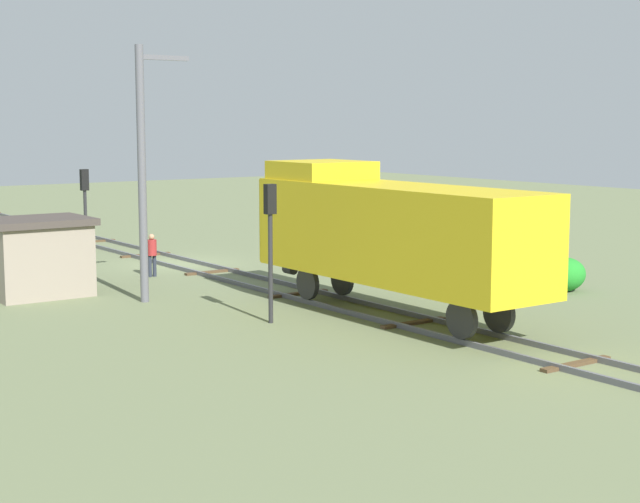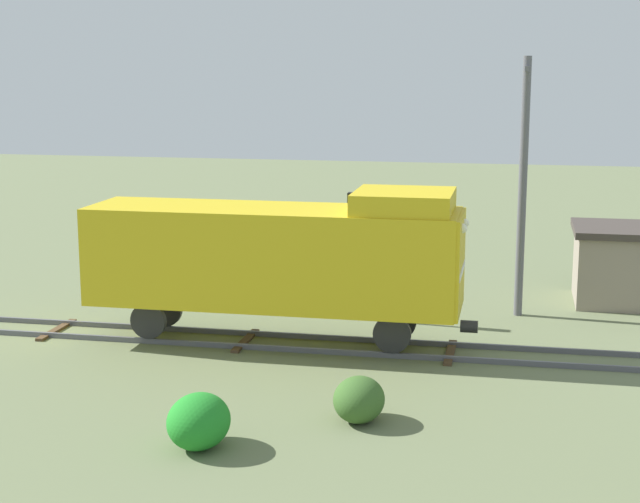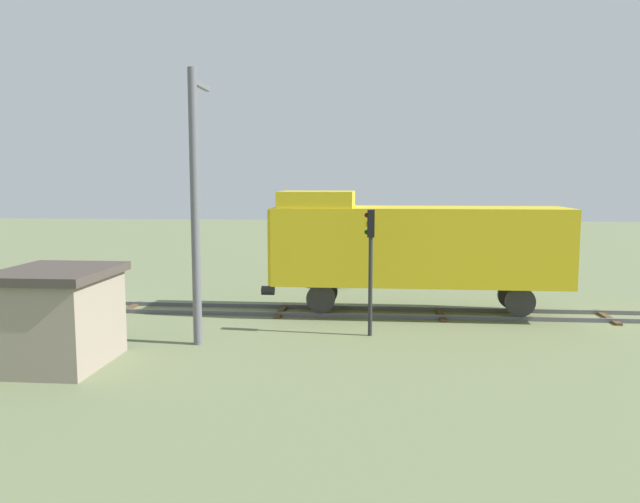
{
  "view_description": "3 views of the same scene",
  "coord_description": "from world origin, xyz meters",
  "px_view_note": "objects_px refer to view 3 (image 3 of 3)",
  "views": [
    {
      "loc": [
        19.1,
        37.51,
        6.06
      ],
      "look_at": [
        0.25,
        10.98,
        1.75
      ],
      "focal_mm": 55.0,
      "sensor_mm": 36.0,
      "label": 1
    },
    {
      "loc": [
        -27.71,
        7.55,
        8.36
      ],
      "look_at": [
        0.81,
        13.36,
        2.74
      ],
      "focal_mm": 55.0,
      "sensor_mm": 36.0,
      "label": 2
    },
    {
      "loc": [
        23.91,
        13.02,
        5.21
      ],
      "look_at": [
        0.05,
        10.85,
        2.43
      ],
      "focal_mm": 35.0,
      "sensor_mm": 36.0,
      "label": 3
    }
  ],
  "objects_px": {
    "worker_near_track": "(89,296)",
    "catenary_mast": "(195,201)",
    "relay_hut": "(58,316)",
    "locomotive": "(413,243)",
    "traffic_signal_mid": "(370,249)"
  },
  "relations": [
    {
      "from": "worker_near_track",
      "to": "relay_hut",
      "type": "distance_m",
      "value": 5.34
    },
    {
      "from": "traffic_signal_mid",
      "to": "locomotive",
      "type": "bearing_deg",
      "value": 155.16
    },
    {
      "from": "locomotive",
      "to": "worker_near_track",
      "type": "bearing_deg",
      "value": -78.51
    },
    {
      "from": "traffic_signal_mid",
      "to": "catenary_mast",
      "type": "height_order",
      "value": "catenary_mast"
    },
    {
      "from": "worker_near_track",
      "to": "catenary_mast",
      "type": "distance_m",
      "value": 6.5
    },
    {
      "from": "catenary_mast",
      "to": "relay_hut",
      "type": "height_order",
      "value": "catenary_mast"
    },
    {
      "from": "locomotive",
      "to": "relay_hut",
      "type": "bearing_deg",
      "value": -53.84
    },
    {
      "from": "locomotive",
      "to": "relay_hut",
      "type": "height_order",
      "value": "locomotive"
    },
    {
      "from": "traffic_signal_mid",
      "to": "relay_hut",
      "type": "height_order",
      "value": "traffic_signal_mid"
    },
    {
      "from": "relay_hut",
      "to": "worker_near_track",
      "type": "bearing_deg",
      "value": -163.1
    },
    {
      "from": "traffic_signal_mid",
      "to": "catenary_mast",
      "type": "bearing_deg",
      "value": -74.13
    },
    {
      "from": "traffic_signal_mid",
      "to": "relay_hut",
      "type": "xyz_separation_m",
      "value": [
        4.1,
        -8.69,
        -1.54
      ]
    },
    {
      "from": "locomotive",
      "to": "catenary_mast",
      "type": "distance_m",
      "value": 8.75
    },
    {
      "from": "worker_near_track",
      "to": "catenary_mast",
      "type": "relative_size",
      "value": 0.2
    },
    {
      "from": "catenary_mast",
      "to": "relay_hut",
      "type": "relative_size",
      "value": 2.45
    }
  ]
}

